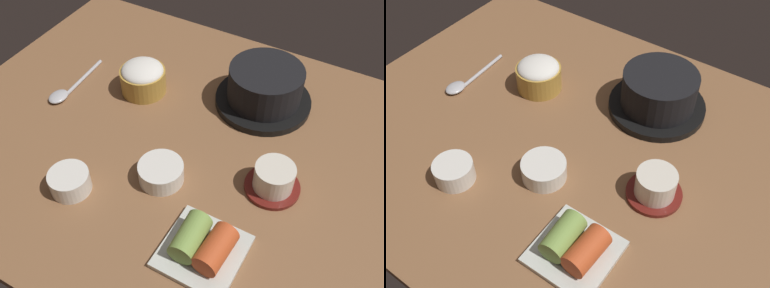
% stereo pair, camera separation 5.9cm
% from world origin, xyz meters
% --- Properties ---
extents(dining_table, '(1.00, 0.76, 0.02)m').
position_xyz_m(dining_table, '(0.00, 0.00, 0.01)').
color(dining_table, brown).
rests_on(dining_table, ground).
extents(stone_pot, '(0.20, 0.20, 0.09)m').
position_xyz_m(stone_pot, '(0.08, 0.18, 0.06)').
color(stone_pot, black).
rests_on(stone_pot, dining_table).
extents(rice_bowl, '(0.10, 0.10, 0.07)m').
position_xyz_m(rice_bowl, '(-0.16, 0.09, 0.06)').
color(rice_bowl, '#B78C38').
rests_on(rice_bowl, dining_table).
extents(tea_cup_with_saucer, '(0.10, 0.10, 0.05)m').
position_xyz_m(tea_cup_with_saucer, '(0.18, -0.02, 0.05)').
color(tea_cup_with_saucer, maroon).
rests_on(tea_cup_with_saucer, dining_table).
extents(banchan_cup_center, '(0.08, 0.08, 0.04)m').
position_xyz_m(banchan_cup_center, '(-0.00, -0.10, 0.04)').
color(banchan_cup_center, white).
rests_on(banchan_cup_center, dining_table).
extents(kimchi_plate, '(0.13, 0.13, 0.05)m').
position_xyz_m(kimchi_plate, '(0.14, -0.19, 0.04)').
color(kimchi_plate, silver).
rests_on(kimchi_plate, dining_table).
extents(side_bowl_near, '(0.07, 0.07, 0.04)m').
position_xyz_m(side_bowl_near, '(-0.13, -0.19, 0.04)').
color(side_bowl_near, white).
rests_on(side_bowl_near, dining_table).
extents(spoon, '(0.04, 0.17, 0.01)m').
position_xyz_m(spoon, '(-0.30, 0.00, 0.03)').
color(spoon, '#B7B7BC').
rests_on(spoon, dining_table).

